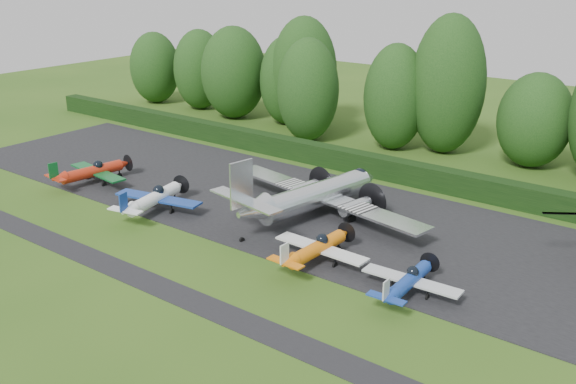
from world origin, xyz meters
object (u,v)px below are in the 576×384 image
Objects in this scene: light_plane_red at (92,171)px; light_plane_blue at (409,281)px; light_plane_white at (154,198)px; transport_plane at (314,196)px; light_plane_orange at (317,248)px.

light_plane_red reaches higher than light_plane_blue.
light_plane_red is 9.86m from light_plane_white.
transport_plane reaches higher than light_plane_blue.
light_plane_orange is at bearing -9.80° from light_plane_red.
light_plane_blue is (6.88, -0.29, -0.11)m from light_plane_orange.
light_plane_red is 1.18× the size of light_plane_blue.
transport_plane is 21.18m from light_plane_red.
light_plane_orange is at bearing -63.92° from transport_plane.
light_plane_red reaches higher than light_plane_orange.
light_plane_orange is at bearing 179.65° from light_plane_blue.
transport_plane is 2.47× the size of light_plane_white.
transport_plane is 2.54× the size of light_plane_red.
transport_plane is 2.70× the size of light_plane_orange.
light_plane_blue is at bearing -9.77° from light_plane_red.
light_plane_red is at bearing 179.53° from light_plane_blue.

